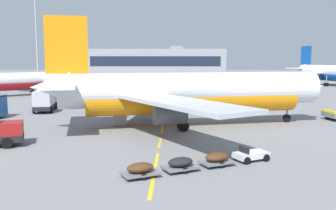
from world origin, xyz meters
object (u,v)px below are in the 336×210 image
(airliner_foreground, at_px, (189,92))
(uld_cargo_container, at_px, (119,118))
(fuel_service_truck, at_px, (45,100))
(baggage_train, at_px, (199,161))
(airliner_mid_left, at_px, (30,81))
(apron_light_mast_near, at_px, (36,29))

(airliner_foreground, bearing_deg, uld_cargo_container, 173.16)
(fuel_service_truck, height_order, uld_cargo_container, fuel_service_truck)
(baggage_train, height_order, uld_cargo_container, uld_cargo_container)
(baggage_train, xyz_separation_m, uld_cargo_container, (-8.35, 17.58, 0.27))
(airliner_foreground, xyz_separation_m, airliner_mid_left, (-32.59, 35.94, -0.82))
(apron_light_mast_near, bearing_deg, fuel_service_truck, -68.00)
(airliner_foreground, relative_size, uld_cargo_container, 18.49)
(airliner_mid_left, relative_size, fuel_service_truck, 3.38)
(airliner_foreground, height_order, uld_cargo_container, airliner_foreground)
(airliner_foreground, height_order, fuel_service_truck, airliner_foreground)
(airliner_foreground, xyz_separation_m, fuel_service_truck, (-20.92, 11.75, -2.30))
(airliner_foreground, relative_size, baggage_train, 3.14)
(uld_cargo_container, bearing_deg, airliner_foreground, -6.84)
(airliner_mid_left, relative_size, uld_cargo_container, 13.22)
(fuel_service_truck, distance_m, apron_light_mast_near, 32.39)
(apron_light_mast_near, bearing_deg, airliner_foreground, -50.85)
(apron_light_mast_near, bearing_deg, uld_cargo_container, -58.15)
(baggage_train, xyz_separation_m, apron_light_mast_near, (-32.23, 56.01, 13.71))
(fuel_service_truck, bearing_deg, baggage_train, -53.39)
(uld_cargo_container, xyz_separation_m, apron_light_mast_near, (-23.88, 38.43, 13.44))
(airliner_foreground, bearing_deg, airliner_mid_left, 132.20)
(apron_light_mast_near, bearing_deg, airliner_mid_left, -98.11)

